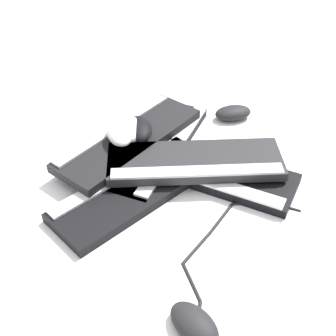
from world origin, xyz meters
TOP-DOWN VIEW (x-y plane):
  - ground_plane at (0.00, 0.00)m, footprint 3.20×3.20m
  - keyboard_0 at (0.13, 0.01)m, footprint 0.45×0.19m
  - keyboard_1 at (-0.04, 0.10)m, footprint 0.26×0.46m
  - keyboard_2 at (-0.03, -0.07)m, footprint 0.46×0.28m
  - keyboard_3 at (0.02, -0.12)m, footprint 0.45×0.17m
  - keyboard_4 at (-0.02, 0.07)m, footprint 0.42×0.42m
  - mouse_0 at (0.06, -0.12)m, footprint 0.12×0.13m
  - mouse_1 at (0.02, -0.11)m, footprint 0.13×0.11m
  - mouse_2 at (-0.30, -0.01)m, footprint 0.13×0.12m
  - mouse_3 at (0.01, -0.10)m, footprint 0.12×0.13m
  - mouse_4 at (0.33, 0.35)m, footprint 0.08×0.12m
  - cable_0 at (0.27, 0.36)m, footprint 0.70×0.43m

SIDE VIEW (x-z plane):
  - ground_plane at x=0.00m, z-range 0.00..0.00m
  - cable_0 at x=0.27m, z-range 0.00..0.01m
  - keyboard_0 at x=0.13m, z-range 0.00..0.03m
  - keyboard_1 at x=-0.04m, z-range 0.00..0.03m
  - keyboard_2 at x=-0.03m, z-range 0.00..0.03m
  - mouse_2 at x=-0.30m, z-range 0.00..0.04m
  - mouse_4 at x=0.33m, z-range 0.00..0.04m
  - keyboard_3 at x=0.02m, z-range 0.03..0.06m
  - keyboard_4 at x=-0.02m, z-range 0.03..0.06m
  - mouse_0 at x=0.06m, z-range 0.06..0.10m
  - mouse_1 at x=0.02m, z-range 0.06..0.10m
  - mouse_3 at x=0.01m, z-range 0.06..0.10m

